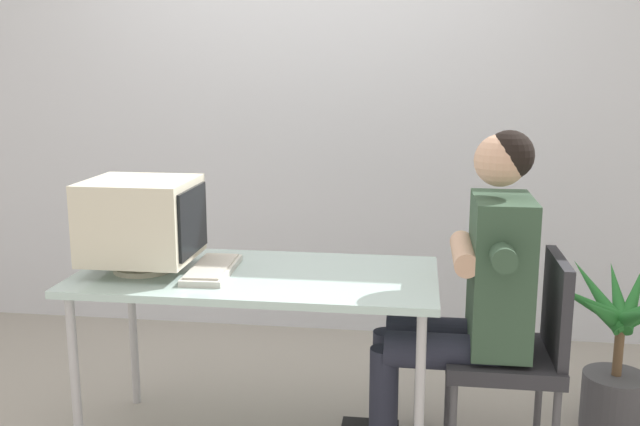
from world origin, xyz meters
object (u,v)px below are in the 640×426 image
at_px(office_chair, 518,346).
at_px(crt_monitor, 142,220).
at_px(desk, 257,286).
at_px(keyboard, 212,269).
at_px(person_seated, 471,287).
at_px(potted_plant, 618,352).

bearing_deg(office_chair, crt_monitor, -177.77).
distance_m(desk, office_chair, 1.05).
relative_size(crt_monitor, keyboard, 1.04).
distance_m(crt_monitor, keyboard, 0.34).
bearing_deg(crt_monitor, office_chair, 2.23).
bearing_deg(desk, crt_monitor, -176.35).
bearing_deg(crt_monitor, keyboard, 0.96).
xyz_separation_m(desk, person_seated, (0.84, 0.03, 0.02)).
relative_size(crt_monitor, person_seated, 0.32).
relative_size(keyboard, person_seated, 0.31).
distance_m(desk, person_seated, 0.84).
distance_m(desk, crt_monitor, 0.53).
bearing_deg(keyboard, crt_monitor, -179.04).
bearing_deg(potted_plant, person_seated, -154.73).
relative_size(crt_monitor, potted_plant, 0.58).
bearing_deg(potted_plant, keyboard, -167.82).
relative_size(desk, person_seated, 1.08).
height_order(desk, office_chair, office_chair).
height_order(keyboard, potted_plant, keyboard).
height_order(office_chair, person_seated, person_seated).
xyz_separation_m(office_chair, person_seated, (-0.19, -0.00, 0.23)).
bearing_deg(potted_plant, desk, -167.32).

